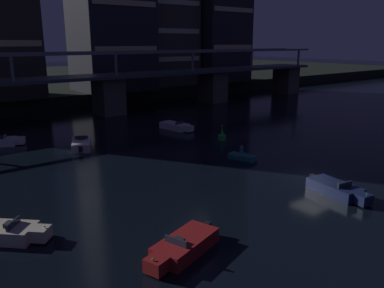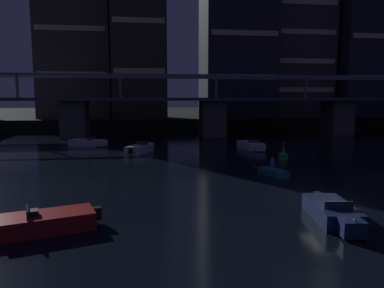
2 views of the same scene
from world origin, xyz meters
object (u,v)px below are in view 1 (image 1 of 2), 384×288
(dinghy_with_paddler, at_px, (242,157))
(speedboat_mid_center, at_px, (183,246))
(speedboat_near_center, at_px, (4,232))
(speedboat_mid_right, at_px, (337,189))
(speedboat_mid_left, at_px, (81,144))
(speedboat_near_left, at_px, (176,126))
(channel_buoy, at_px, (222,136))
(river_bridge, at_px, (108,88))
(tower_east_tall, at_px, (160,17))

(dinghy_with_paddler, bearing_deg, speedboat_mid_center, -145.21)
(speedboat_near_center, relative_size, speedboat_mid_right, 0.85)
(speedboat_mid_left, relative_size, speedboat_mid_center, 0.97)
(speedboat_near_left, distance_m, speedboat_mid_center, 29.64)
(speedboat_mid_center, xyz_separation_m, speedboat_mid_right, (13.59, -0.40, 0.00))
(speedboat_near_center, xyz_separation_m, channel_buoy, (24.89, 9.25, 0.06))
(river_bridge, xyz_separation_m, speedboat_mid_right, (-1.56, -39.62, -3.65))
(tower_east_tall, bearing_deg, speedboat_near_left, -120.52)
(speedboat_mid_center, xyz_separation_m, dinghy_with_paddler, (14.37, 9.98, -0.14))
(speedboat_mid_center, height_order, speedboat_mid_right, same)
(speedboat_near_left, bearing_deg, tower_east_tall, 59.48)
(tower_east_tall, bearing_deg, channel_buoy, -114.08)
(river_bridge, distance_m, speedboat_mid_center, 42.20)
(river_bridge, height_order, channel_buoy, river_bridge)
(tower_east_tall, relative_size, dinghy_with_paddler, 9.62)
(speedboat_near_center, distance_m, speedboat_mid_center, 10.21)
(speedboat_mid_center, bearing_deg, river_bridge, 68.88)
(tower_east_tall, distance_m, speedboat_mid_right, 60.75)
(speedboat_mid_left, distance_m, speedboat_mid_center, 23.59)
(speedboat_near_center, height_order, speedboat_mid_right, same)
(speedboat_mid_center, height_order, dinghy_with_paddler, dinghy_with_paddler)
(speedboat_near_left, distance_m, speedboat_mid_right, 24.93)
(river_bridge, bearing_deg, speedboat_mid_left, -124.76)
(speedboat_near_left, height_order, channel_buoy, channel_buoy)
(speedboat_mid_right, distance_m, dinghy_with_paddler, 10.41)
(speedboat_mid_left, distance_m, channel_buoy, 15.29)
(speedboat_near_center, distance_m, speedboat_mid_left, 19.31)
(speedboat_mid_left, height_order, channel_buoy, channel_buoy)
(speedboat_mid_left, height_order, dinghy_with_paddler, dinghy_with_paddler)
(speedboat_mid_center, distance_m, dinghy_with_paddler, 17.49)
(tower_east_tall, distance_m, channel_buoy, 44.09)
(speedboat_near_center, xyz_separation_m, speedboat_mid_center, (7.02, -7.42, 0.00))
(dinghy_with_paddler, bearing_deg, speedboat_mid_right, -94.25)
(tower_east_tall, distance_m, speedboat_near_center, 64.74)
(river_bridge, height_order, speedboat_near_left, river_bridge)
(speedboat_near_center, relative_size, speedboat_mid_center, 0.86)
(speedboat_near_left, distance_m, speedboat_mid_left, 12.96)
(tower_east_tall, height_order, speedboat_near_center, tower_east_tall)
(speedboat_near_left, height_order, dinghy_with_paddler, dinghy_with_paddler)
(speedboat_mid_left, bearing_deg, speedboat_near_center, -125.01)
(speedboat_near_left, xyz_separation_m, speedboat_near_center, (-24.00, -16.88, 0.00))
(tower_east_tall, bearing_deg, river_bridge, -142.11)
(speedboat_near_left, height_order, speedboat_mid_left, same)
(tower_east_tall, height_order, speedboat_near_left, tower_east_tall)
(tower_east_tall, distance_m, speedboat_mid_left, 46.36)
(speedboat_near_center, xyz_separation_m, dinghy_with_paddler, (21.39, 2.56, -0.14))
(speedboat_near_center, distance_m, dinghy_with_paddler, 21.54)
(speedboat_mid_right, bearing_deg, river_bridge, 87.75)
(tower_east_tall, relative_size, speedboat_near_center, 6.09)
(river_bridge, distance_m, tower_east_tall, 27.40)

